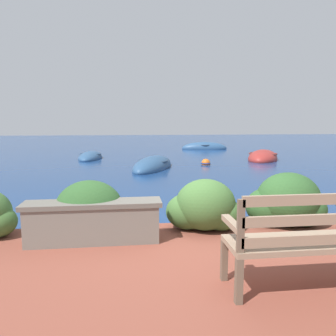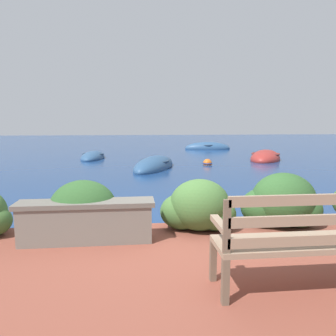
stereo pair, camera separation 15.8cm
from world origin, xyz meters
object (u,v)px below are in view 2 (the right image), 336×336
object	(u,v)px
rowboat_mid	(265,159)
mooring_buoy	(207,163)
rowboat_far	(93,157)
rowboat_nearest	(154,166)
rowboat_outer	(207,148)
park_bench	(298,239)

from	to	relation	value
rowboat_mid	mooring_buoy	world-z (taller)	rowboat_mid
rowboat_far	rowboat_nearest	bearing A→B (deg)	-138.59
rowboat_nearest	rowboat_outer	world-z (taller)	rowboat_outer
rowboat_far	rowboat_mid	bearing A→B (deg)	-96.33
rowboat_far	rowboat_outer	size ratio (longest dim) A/B	0.93
park_bench	rowboat_mid	xyz separation A→B (m)	(4.61, 11.72, -0.63)
park_bench	mooring_buoy	xyz separation A→B (m)	(1.59, 10.39, -0.64)
park_bench	rowboat_outer	xyz separation A→B (m)	(3.33, 17.95, -0.64)
rowboat_nearest	mooring_buoy	xyz separation A→B (m)	(2.23, 0.75, -0.00)
rowboat_nearest	park_bench	bearing A→B (deg)	-154.82
rowboat_far	mooring_buoy	bearing A→B (deg)	-115.56
rowboat_nearest	rowboat_far	size ratio (longest dim) A/B	1.29
park_bench	mooring_buoy	bearing A→B (deg)	74.05
rowboat_nearest	rowboat_mid	bearing A→B (deg)	-47.05
rowboat_nearest	mooring_buoy	world-z (taller)	rowboat_nearest
park_bench	mooring_buoy	distance (m)	10.53
rowboat_mid	rowboat_outer	distance (m)	6.36
park_bench	rowboat_outer	size ratio (longest dim) A/B	0.50
mooring_buoy	rowboat_mid	bearing A→B (deg)	23.73
park_bench	rowboat_mid	size ratio (longest dim) A/B	0.50
park_bench	rowboat_mid	bearing A→B (deg)	61.27
rowboat_mid	rowboat_outer	world-z (taller)	rowboat_mid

